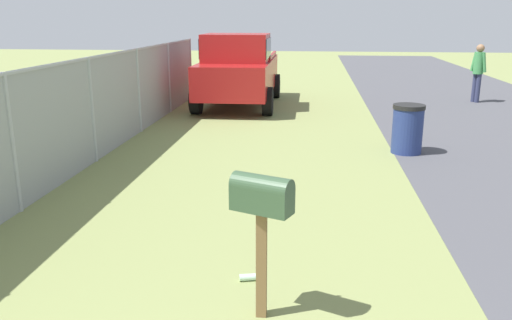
{
  "coord_description": "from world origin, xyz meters",
  "views": [
    {
      "loc": [
        -0.15,
        -0.53,
        2.57
      ],
      "look_at": [
        5.71,
        0.11,
        0.94
      ],
      "focal_mm": 36.59,
      "sensor_mm": 36.0,
      "label": 1
    }
  ],
  "objects_px": {
    "mailbox": "(262,205)",
    "pedestrian": "(478,69)",
    "pickup_truck": "(239,68)",
    "trash_bin": "(407,129)"
  },
  "relations": [
    {
      "from": "mailbox",
      "to": "pedestrian",
      "type": "height_order",
      "value": "pedestrian"
    },
    {
      "from": "mailbox",
      "to": "pickup_truck",
      "type": "relative_size",
      "value": 0.27
    },
    {
      "from": "pickup_truck",
      "to": "trash_bin",
      "type": "relative_size",
      "value": 5.09
    },
    {
      "from": "pedestrian",
      "to": "mailbox",
      "type": "bearing_deg",
      "value": -144.01
    },
    {
      "from": "pickup_truck",
      "to": "trash_bin",
      "type": "distance_m",
      "value": 6.48
    },
    {
      "from": "mailbox",
      "to": "trash_bin",
      "type": "xyz_separation_m",
      "value": [
        5.98,
        -2.22,
        -0.57
      ]
    },
    {
      "from": "mailbox",
      "to": "trash_bin",
      "type": "bearing_deg",
      "value": 2.34
    },
    {
      "from": "mailbox",
      "to": "trash_bin",
      "type": "relative_size",
      "value": 1.38
    },
    {
      "from": "mailbox",
      "to": "pickup_truck",
      "type": "distance_m",
      "value": 11.18
    },
    {
      "from": "pickup_truck",
      "to": "trash_bin",
      "type": "xyz_separation_m",
      "value": [
        -5.06,
        -4.0,
        -0.63
      ]
    }
  ]
}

